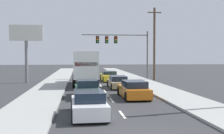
{
  "coord_description": "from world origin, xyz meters",
  "views": [
    {
      "loc": [
        -2.29,
        -9.97,
        3.12
      ],
      "look_at": [
        0.69,
        15.39,
        2.14
      ],
      "focal_mm": 45.19,
      "sensor_mm": 36.0,
      "label": 1
    }
  ],
  "objects": [
    {
      "name": "utility_pole_mid",
      "position": [
        7.37,
        25.49,
        4.8
      ],
      "size": [
        1.8,
        0.28,
        9.32
      ],
      "color": "brown",
      "rests_on": "ground_plane"
    },
    {
      "name": "sidewalk_left",
      "position": [
        -5.12,
        20.0,
        0.07
      ],
      "size": [
        3.14,
        80.0,
        0.14
      ],
      "primitive_type": "cube",
      "color": "#9E9E99",
      "rests_on": "ground_plane"
    },
    {
      "name": "sidewalk_right",
      "position": [
        5.12,
        20.0,
        0.07
      ],
      "size": [
        3.14,
        80.0,
        0.14
      ],
      "primitive_type": "cube",
      "color": "#9E9E99",
      "rests_on": "ground_plane"
    },
    {
      "name": "traffic_signal_mast",
      "position": [
        2.85,
        27.64,
        4.96
      ],
      "size": [
        9.04,
        0.69,
        6.52
      ],
      "color": "#595B56",
      "rests_on": "ground_plane"
    },
    {
      "name": "car_orange",
      "position": [
        1.76,
        10.68,
        0.61
      ],
      "size": [
        1.92,
        4.57,
        1.31
      ],
      "color": "orange",
      "rests_on": "ground_plane"
    },
    {
      "name": "car_green",
      "position": [
        -1.7,
        11.47,
        0.61
      ],
      "size": [
        1.96,
        4.39,
        1.33
      ],
      "color": "#196B38",
      "rests_on": "ground_plane"
    },
    {
      "name": "ground_plane",
      "position": [
        0.0,
        25.0,
        0.0
      ],
      "size": [
        140.0,
        140.0,
        0.0
      ],
      "primitive_type": "plane",
      "color": "#333335"
    },
    {
      "name": "car_yellow",
      "position": [
        1.45,
        24.96,
        0.59
      ],
      "size": [
        1.99,
        4.7,
        1.27
      ],
      "color": "yellow",
      "rests_on": "ground_plane"
    },
    {
      "name": "lane_markings",
      "position": [
        0.0,
        22.33,
        0.0
      ],
      "size": [
        0.14,
        57.0,
        0.01
      ],
      "color": "silver",
      "rests_on": "ground_plane"
    },
    {
      "name": "box_truck",
      "position": [
        -1.69,
        19.91,
        2.04
      ],
      "size": [
        2.64,
        8.51,
        3.56
      ],
      "color": "white",
      "rests_on": "ground_plane"
    },
    {
      "name": "car_tan",
      "position": [
        1.53,
        17.35,
        0.55
      ],
      "size": [
        1.83,
        4.67,
        1.19
      ],
      "color": "tan",
      "rests_on": "ground_plane"
    },
    {
      "name": "car_white",
      "position": [
        -1.8,
        4.66,
        0.61
      ],
      "size": [
        1.95,
        4.41,
        1.32
      ],
      "color": "white",
      "rests_on": "ground_plane"
    },
    {
      "name": "roadside_billboard",
      "position": [
        -8.38,
        23.81,
        4.79
      ],
      "size": [
        3.82,
        0.36,
        6.76
      ],
      "color": "slate",
      "rests_on": "ground_plane"
    }
  ]
}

